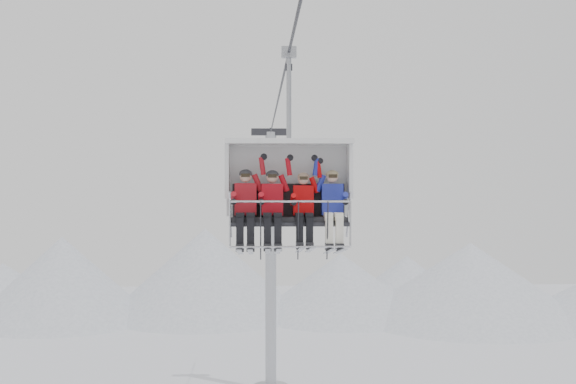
{
  "coord_description": "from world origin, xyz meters",
  "views": [
    {
      "loc": [
        -0.6,
        -14.91,
        10.67
      ],
      "look_at": [
        0.0,
        0.0,
        10.49
      ],
      "focal_mm": 45.0,
      "sensor_mm": 36.0,
      "label": 1
    }
  ],
  "objects_px": {
    "skier_center_right": "(304,207)",
    "skier_far_right": "(333,205)",
    "skier_center_left": "(272,205)",
    "skier_far_left": "(246,205)",
    "chairlift_carrier": "(289,181)",
    "lift_tower_right": "(271,279)"
  },
  "relations": [
    {
      "from": "chairlift_carrier",
      "to": "skier_center_right",
      "type": "distance_m",
      "value": 0.66
    },
    {
      "from": "chairlift_carrier",
      "to": "skier_center_left",
      "type": "relative_size",
      "value": 2.36
    },
    {
      "from": "skier_center_left",
      "to": "skier_far_right",
      "type": "height_order",
      "value": "skier_center_left"
    },
    {
      "from": "skier_center_left",
      "to": "skier_center_right",
      "type": "distance_m",
      "value": 0.62
    },
    {
      "from": "skier_center_left",
      "to": "skier_far_right",
      "type": "bearing_deg",
      "value": -0.02
    },
    {
      "from": "lift_tower_right",
      "to": "skier_far_right",
      "type": "height_order",
      "value": "lift_tower_right"
    },
    {
      "from": "chairlift_carrier",
      "to": "skier_far_left",
      "type": "height_order",
      "value": "chairlift_carrier"
    },
    {
      "from": "lift_tower_right",
      "to": "skier_center_right",
      "type": "relative_size",
      "value": 7.99
    },
    {
      "from": "skier_center_left",
      "to": "chairlift_carrier",
      "type": "bearing_deg",
      "value": 42.32
    },
    {
      "from": "skier_center_right",
      "to": "skier_far_right",
      "type": "distance_m",
      "value": 0.58
    },
    {
      "from": "skier_center_left",
      "to": "skier_far_right",
      "type": "xyz_separation_m",
      "value": [
        1.2,
        -0.0,
        -0.0
      ]
    },
    {
      "from": "skier_center_right",
      "to": "lift_tower_right",
      "type": "bearing_deg",
      "value": 90.72
    },
    {
      "from": "skier_far_left",
      "to": "chairlift_carrier",
      "type": "bearing_deg",
      "value": 19.31
    },
    {
      "from": "lift_tower_right",
      "to": "skier_center_left",
      "type": "xyz_separation_m",
      "value": [
        -0.34,
        -22.62,
        4.45
      ]
    },
    {
      "from": "chairlift_carrier",
      "to": "skier_center_left",
      "type": "bearing_deg",
      "value": -137.68
    },
    {
      "from": "skier_far_left",
      "to": "lift_tower_right",
      "type": "bearing_deg",
      "value": 87.81
    },
    {
      "from": "skier_center_right",
      "to": "chairlift_carrier",
      "type": "bearing_deg",
      "value": 132.5
    },
    {
      "from": "chairlift_carrier",
      "to": "skier_center_right",
      "type": "relative_size",
      "value": 2.36
    },
    {
      "from": "skier_far_left",
      "to": "skier_far_right",
      "type": "xyz_separation_m",
      "value": [
        1.73,
        -0.0,
        -0.01
      ]
    },
    {
      "from": "skier_center_right",
      "to": "skier_far_right",
      "type": "height_order",
      "value": "skier_far_right"
    },
    {
      "from": "lift_tower_right",
      "to": "skier_far_left",
      "type": "height_order",
      "value": "lift_tower_right"
    },
    {
      "from": "skier_center_left",
      "to": "skier_center_right",
      "type": "bearing_deg",
      "value": -0.56
    }
  ]
}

